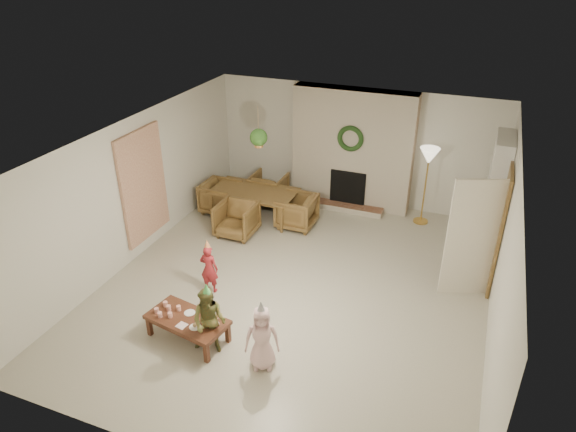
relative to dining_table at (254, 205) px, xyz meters
The scene contains 56 objects.
floor 2.56m from the dining_table, 49.37° to the right, with size 7.00×7.00×0.00m, color #B7B29E.
ceiling 3.36m from the dining_table, 49.37° to the right, with size 7.00×7.00×0.00m, color white.
wall_back 2.47m from the dining_table, 43.55° to the left, with size 7.00×7.00×0.00m, color silver.
wall_front 5.75m from the dining_table, 73.05° to the right, with size 7.00×7.00×0.00m, color silver.
wall_left 2.54m from the dining_table, 124.92° to the right, with size 7.00×7.00×0.00m, color silver.
wall_right 5.13m from the dining_table, 22.50° to the right, with size 7.00×7.00×0.00m, color silver.
fireplace_mass 2.35m from the dining_table, 39.68° to the left, with size 2.50×0.40×2.50m, color brown.
fireplace_hearth 1.96m from the dining_table, 31.72° to the left, with size 1.60×0.30×0.12m, color #5C2C19.
fireplace_firebox 2.04m from the dining_table, 35.78° to the left, with size 0.75×0.12×0.75m, color black.
fireplace_wreath 2.37m from the dining_table, 34.63° to the left, with size 0.54×0.54×0.10m, color #173614.
floor_lamp_base 3.42m from the dining_table, 18.34° to the left, with size 0.30×0.30×0.03m, color gold.
floor_lamp_post 3.44m from the dining_table, 18.34° to the left, with size 0.03×0.03×1.43m, color gold.
floor_lamp_shade 3.59m from the dining_table, 18.34° to the left, with size 0.38×0.38×0.32m, color beige.
bookshelf_carcass 4.58m from the dining_table, ahead, with size 0.30×1.00×2.20m, color white.
bookshelf_shelf_a 4.49m from the dining_table, ahead, with size 0.30×0.92×0.03m, color white.
bookshelf_shelf_b 4.52m from the dining_table, ahead, with size 0.30×0.92×0.03m, color white.
bookshelf_shelf_c 4.59m from the dining_table, ahead, with size 0.30×0.92×0.03m, color white.
bookshelf_shelf_d 4.69m from the dining_table, ahead, with size 0.30×0.92×0.03m, color white.
books_row_lower 4.47m from the dining_table, ahead, with size 0.20×0.40×0.24m, color #AE2A20.
books_row_mid 4.53m from the dining_table, ahead, with size 0.20×0.44×0.24m, color #275492.
books_row_upper 4.59m from the dining_table, ahead, with size 0.20×0.36×0.22m, color #9F6E22.
door_frame 4.73m from the dining_table, ahead, with size 0.05×0.86×2.04m, color brown.
door_leaf 4.43m from the dining_table, 14.66° to the right, with size 0.05×0.80×2.00m, color beige.
curtain_panel 2.36m from the dining_table, 127.08° to the right, with size 0.06×1.20×2.00m, color beige.
dining_table is the anchor object (origin of this frame).
dining_chair_near 0.75m from the dining_table, 90.73° to the right, with size 0.71×0.73×0.67m, color brown.
dining_chair_far 0.75m from the dining_table, 89.27° to the left, with size 0.71×0.73×0.67m, color brown.
dining_chair_left 0.75m from the dining_table, behind, with size 0.71×0.73×0.67m, color brown.
dining_chair_right 0.94m from the dining_table, ahead, with size 0.71×0.73×0.67m, color brown.
hanging_plant_cord 1.93m from the dining_table, 50.37° to the right, with size 0.01×0.01×0.70m, color tan.
hanging_plant_pot 1.60m from the dining_table, 50.37° to the right, with size 0.16×0.16×0.12m, color #B07238.
hanging_plant_foliage 1.71m from the dining_table, 50.37° to the right, with size 0.32×0.32×0.32m, color #27541C.
coffee_table_top 3.75m from the dining_table, 79.65° to the right, with size 1.16×0.58×0.05m, color #562D1C.
coffee_table_apron 3.75m from the dining_table, 79.65° to the right, with size 1.07×0.49×0.07m, color #562D1C.
coffee_leg_fl 3.83m from the dining_table, 88.30° to the right, with size 0.06×0.06×0.30m, color #562D1C.
coffee_leg_fr 4.18m from the dining_table, 74.00° to the right, with size 0.06×0.06×0.30m, color #562D1C.
coffee_leg_bl 3.37m from the dining_table, 86.65° to the right, with size 0.06×0.06×0.30m, color #562D1C.
coffee_leg_br 3.76m from the dining_table, 70.83° to the right, with size 0.06×0.06×0.30m, color #562D1C.
cup_a 3.75m from the dining_table, 86.78° to the right, with size 0.06×0.06×0.08m, color white.
cup_b 3.58m from the dining_table, 86.12° to the right, with size 0.06×0.06×0.08m, color white.
cup_c 3.82m from the dining_table, 85.37° to the right, with size 0.06×0.06×0.08m, color white.
cup_d 3.65m from the dining_table, 84.65° to the right, with size 0.06×0.06×0.08m, color white.
cup_e 3.78m from the dining_table, 83.26° to the right, with size 0.06×0.06×0.08m, color white.
cup_f 3.61m from the dining_table, 82.44° to the right, with size 0.06×0.06×0.08m, color white.
plate_a 3.63m from the dining_table, 79.72° to the right, with size 0.16×0.16×0.01m, color white.
plate_b 3.92m from the dining_table, 77.04° to the right, with size 0.16×0.16×0.01m, color white.
plate_c 3.83m from the dining_table, 73.54° to the right, with size 0.16×0.16×0.01m, color white.
food_scoop 3.92m from the dining_table, 77.04° to the right, with size 0.06×0.06×0.06m, color tan.
napkin_left 3.92m from the dining_table, 79.86° to the right, with size 0.13×0.13×0.01m, color #FFBBC5.
napkin_right 3.73m from the dining_table, 74.27° to the right, with size 0.13×0.13×0.01m, color #FFBBC5.
child_red 2.59m from the dining_table, 81.09° to the right, with size 0.31×0.20×0.84m, color #A4232A.
party_hat_red 2.65m from the dining_table, 81.09° to the right, with size 0.11×0.11×0.16m, color #ECD14E.
child_plaid 3.95m from the dining_table, 73.87° to the right, with size 0.49×0.38×1.00m, color #925F27.
party_hat_plaid 4.01m from the dining_table, 73.87° to the right, with size 0.12×0.12×0.16m, color #4DB453.
child_pink 4.25m from the dining_table, 63.70° to the right, with size 0.46×0.30×0.95m, color #FBC8CA.
party_hat_pink 4.30m from the dining_table, 63.70° to the right, with size 0.12×0.12×0.17m, color #A9AAB0.
Camera 1 is at (2.44, -6.61, 5.03)m, focal length 32.31 mm.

